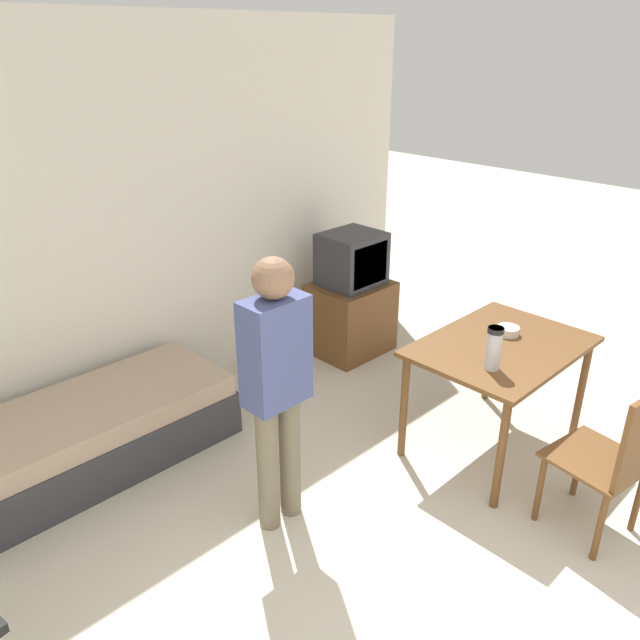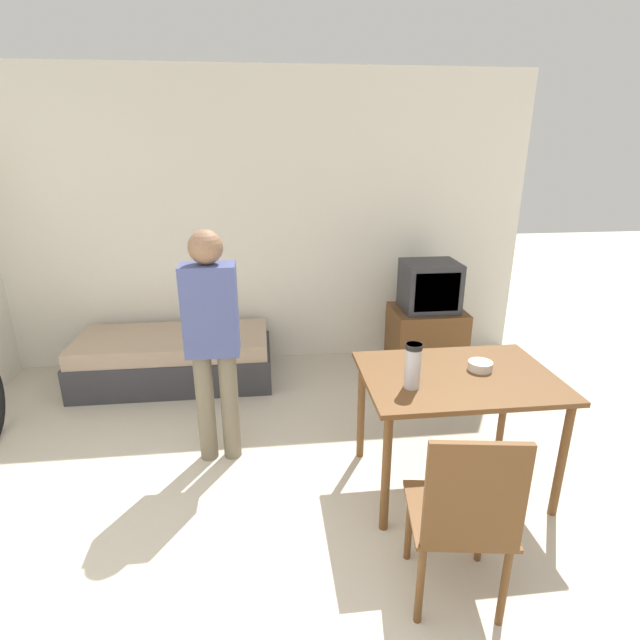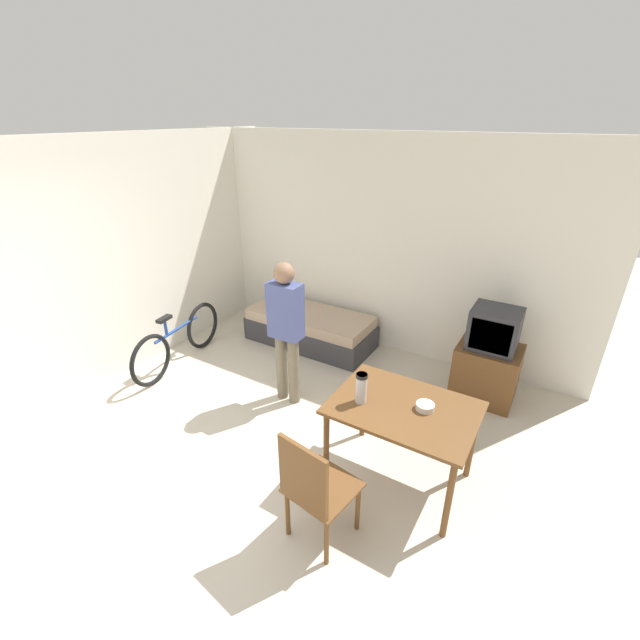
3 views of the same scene
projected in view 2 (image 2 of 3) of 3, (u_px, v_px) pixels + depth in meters
name	position (u px, v px, depth m)	size (l,w,h in m)	color
wall_back	(243.00, 224.00, 4.65)	(5.39, 0.06, 2.70)	silver
daybed	(175.00, 359.00, 4.50)	(1.72, 0.76, 0.45)	#333338
tv	(427.00, 325.00, 4.63)	(0.65, 0.54, 1.07)	brown
dining_table	(457.00, 389.00, 2.99)	(1.14, 0.82, 0.77)	brown
wooden_chair	(465.00, 514.00, 2.18)	(0.51, 0.51, 0.97)	brown
person_standing	(212.00, 334.00, 3.18)	(0.34, 0.21, 1.58)	#6B604C
thermos_flask	(413.00, 364.00, 2.76)	(0.09, 0.09, 0.26)	#B7B7BC
mate_bowl	(480.00, 366.00, 3.02)	(0.15, 0.15, 0.05)	beige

